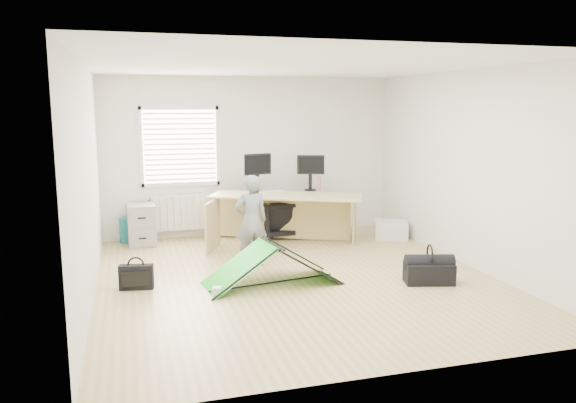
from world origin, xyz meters
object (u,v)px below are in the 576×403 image
object	(u,v)px
thermos	(319,183)
laptop_bag	(136,277)
desk	(286,220)
monitor_left	(257,179)
storage_crate	(391,230)
filing_cabinet	(142,224)
person	(251,221)
office_chair	(280,218)
duffel_bag	(429,273)
monitor_right	(310,178)
kite	(272,264)

from	to	relation	value
thermos	laptop_bag	size ratio (longest dim) A/B	0.58
desk	monitor_left	bearing A→B (deg)	165.37
desk	storage_crate	xyz separation A→B (m)	(1.82, -0.08, -0.26)
desk	filing_cabinet	bearing A→B (deg)	-171.32
person	storage_crate	bearing A→B (deg)	-166.21
office_chair	duffel_bag	distance (m)	3.21
filing_cabinet	thermos	distance (m)	2.99
desk	filing_cabinet	distance (m)	2.33
monitor_right	office_chair	world-z (taller)	monitor_right
office_chair	laptop_bag	bearing A→B (deg)	40.41
desk	monitor_right	distance (m)	0.87
monitor_left	filing_cabinet	bearing A→B (deg)	154.77
duffel_bag	filing_cabinet	bearing A→B (deg)	153.07
office_chair	duffel_bag	bearing A→B (deg)	108.68
filing_cabinet	kite	world-z (taller)	filing_cabinet
monitor_left	thermos	xyz separation A→B (m)	(1.07, 0.02, -0.12)
storage_crate	duffel_bag	size ratio (longest dim) A/B	0.89
monitor_left	monitor_right	bearing A→B (deg)	-15.02
monitor_right	thermos	xyz separation A→B (m)	(0.16, 0.02, -0.10)
office_chair	person	bearing A→B (deg)	59.92
filing_cabinet	office_chair	size ratio (longest dim) A/B	0.95
storage_crate	duffel_bag	xyz separation A→B (m)	(-0.63, -2.33, -0.02)
desk	thermos	xyz separation A→B (m)	(0.68, 0.35, 0.53)
kite	duffel_bag	bearing A→B (deg)	-24.36
desk	thermos	size ratio (longest dim) A/B	10.18
monitor_left	duffel_bag	bearing A→B (deg)	-75.07
monitor_left	office_chair	distance (m)	0.90
office_chair	kite	size ratio (longest dim) A/B	0.42
office_chair	laptop_bag	size ratio (longest dim) A/B	1.72
laptop_bag	duffel_bag	distance (m)	3.65
person	office_chair	bearing A→B (deg)	-124.18
monitor_left	kite	bearing A→B (deg)	-113.34
filing_cabinet	duffel_bag	world-z (taller)	filing_cabinet
person	laptop_bag	bearing A→B (deg)	15.08
office_chair	kite	bearing A→B (deg)	70.57
monitor_right	duffel_bag	distance (m)	2.97
thermos	kite	xyz separation A→B (m)	(-1.39, -2.24, -0.67)
monitor_left	kite	world-z (taller)	monitor_left
monitor_left	desk	bearing A→B (deg)	-54.80
desk	laptop_bag	bearing A→B (deg)	-120.42
duffel_bag	monitor_left	bearing A→B (deg)	135.00
storage_crate	kite	bearing A→B (deg)	-144.44
monitor_right	laptop_bag	distance (m)	3.59
thermos	person	size ratio (longest dim) A/B	0.18
monitor_left	person	bearing A→B (deg)	-121.62
desk	laptop_bag	world-z (taller)	desk
filing_cabinet	monitor_left	distance (m)	2.00
filing_cabinet	monitor_right	xyz separation A→B (m)	(2.75, -0.32, 0.70)
storage_crate	laptop_bag	bearing A→B (deg)	-159.60
monitor_right	duffel_bag	world-z (taller)	monitor_right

